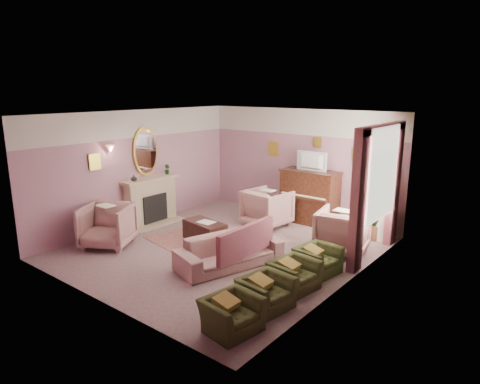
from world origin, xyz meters
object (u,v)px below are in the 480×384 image
Objects in this scene: floral_armchair_right at (343,229)px; floral_armchair_front at (107,223)px; olive_chair_b at (266,288)px; olive_chair_d at (318,256)px; piano at (310,197)px; sofa at (230,245)px; olive_chair_c at (294,270)px; coffee_table at (205,232)px; olive_chair_a at (231,309)px; floral_armchair_left at (267,206)px; television at (310,160)px; side_table at (383,224)px.

floral_armchair_right is 4.92m from floral_armchair_front.
olive_chair_d is (0.00, 1.64, 0.00)m from olive_chair_b.
piano is 1.84× the size of olive_chair_b.
floral_armchair_right is at bearing 54.85° from sofa.
floral_armchair_front is 4.45m from olive_chair_d.
coffee_table is at bearing 164.82° from olive_chair_c.
olive_chair_a is 1.64m from olive_chair_c.
floral_armchair_right is 2.02m from olive_chair_c.
sofa is 2.68× the size of olive_chair_d.
floral_armchair_front reaches higher than sofa.
floral_armchair_right is at bearing -12.63° from floral_armchair_left.
television is at bearing -90.00° from piano.
floral_armchair_front reaches higher than olive_chair_b.
coffee_table is 0.99× the size of floral_armchair_right.
floral_armchair_left is 2.87m from olive_chair_d.
floral_armchair_right is 1.33× the size of olive_chair_b.
sofa is 1.46m from olive_chair_c.
side_table is at bearing 0.30° from television.
side_table is (1.71, 3.28, -0.06)m from sofa.
television is 0.79× the size of floral_armchair_left.
piano reaches higher than side_table.
floral_armchair_left is 2.28m from floral_armchair_right.
floral_armchair_right is (1.55, -1.38, -0.14)m from piano.
floral_armchair_right is (1.55, -1.33, -1.09)m from television.
sofa is at bearing 16.91° from floral_armchair_front.
coffee_table is 1.31× the size of olive_chair_d.
floral_armchair_left is at bearing 76.41° from coffee_table.
side_table reaches higher than olive_chair_a.
olive_chair_b is 1.64m from olive_chair_d.
television is 1.14× the size of side_table.
floral_armchair_front is (-2.52, -4.14, -0.14)m from piano.
floral_armchair_left reaches higher than olive_chair_a.
piano is at bearing 178.79° from side_table.
floral_armchair_left reaches higher than olive_chair_d.
television is at bearing 116.20° from olive_chair_c.
floral_armchair_front is 4.23m from olive_chair_c.
floral_armchair_front is at bearing -121.29° from piano.
piano reaches higher than olive_chair_c.
piano is at bearing 115.87° from olive_chair_c.
olive_chair_b is (0.09, -2.83, -0.18)m from floral_armchair_right.
sofa is 2.92× the size of side_table.
olive_chair_a is 1.09× the size of side_table.
olive_chair_a is at bearing -90.00° from olive_chair_c.
sofa reaches higher than olive_chair_b.
piano reaches higher than sofa.
floral_armchair_right is at bearing 94.28° from olive_chair_d.
olive_chair_a is at bearing -90.00° from olive_chair_d.
olive_chair_a is at bearing -60.85° from floral_armchair_left.
side_table is (1.89, 0.01, -1.25)m from television.
piano is 3.07m from olive_chair_d.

